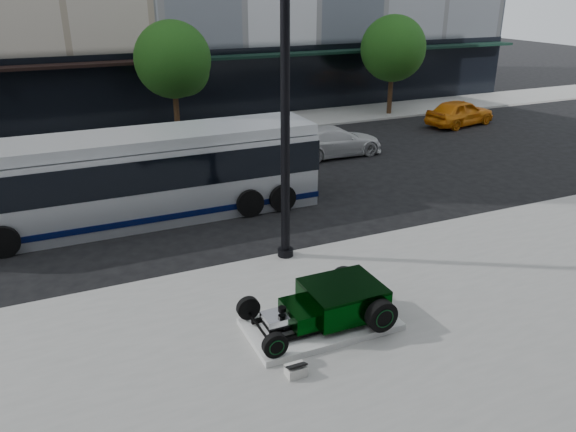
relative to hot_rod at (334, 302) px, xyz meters
name	(u,v)px	position (x,y,z in m)	size (l,w,h in m)	color
ground	(247,233)	(0.04, 5.87, -0.70)	(120.00, 120.00, 0.00)	black
sidewalk_far	(155,133)	(0.04, 19.87, -0.64)	(70.00, 4.00, 0.12)	gray
street_trees	(175,62)	(1.18, 18.94, 3.07)	(29.80, 3.80, 5.70)	black
display_plinth	(320,324)	(-0.33, 0.00, -0.50)	(3.40, 1.80, 0.15)	silver
hot_rod	(334,302)	(0.00, 0.00, 0.00)	(3.22, 2.00, 0.81)	black
info_plaque	(296,370)	(-1.57, -1.33, -0.45)	(0.40, 0.30, 0.31)	silver
lamppost	(285,125)	(0.42, 3.67, 3.24)	(0.45, 0.45, 8.27)	black
transit_bus	(139,177)	(-2.75, 8.45, 0.79)	(12.12, 2.88, 2.92)	silver
white_sedan	(333,141)	(6.75, 12.51, -0.02)	(1.91, 4.70, 1.36)	silver
yellow_taxi	(460,113)	(16.12, 14.95, 0.04)	(1.73, 4.30, 1.47)	orange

